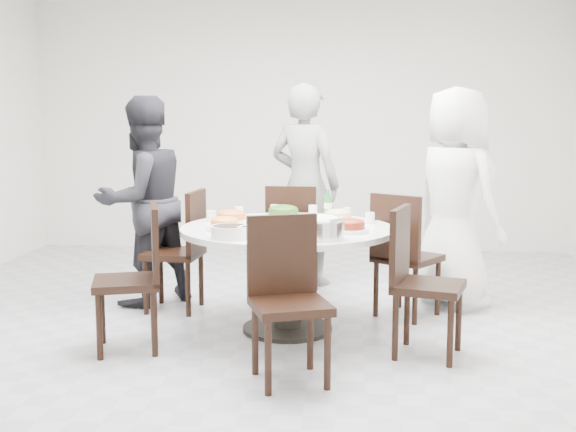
# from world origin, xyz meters

# --- Properties ---
(floor) EXTENTS (6.00, 6.00, 0.01)m
(floor) POSITION_xyz_m (0.00, 0.00, 0.00)
(floor) COLOR #AAAAAE
(floor) RESTS_ON ground
(wall_back) EXTENTS (6.00, 0.01, 2.80)m
(wall_back) POSITION_xyz_m (0.00, 3.00, 1.40)
(wall_back) COLOR silver
(wall_back) RESTS_ON ground
(wall_front) EXTENTS (6.00, 0.01, 2.80)m
(wall_front) POSITION_xyz_m (0.00, -3.00, 1.40)
(wall_front) COLOR silver
(wall_front) RESTS_ON ground
(dining_table) EXTENTS (1.50, 1.50, 0.75)m
(dining_table) POSITION_xyz_m (0.13, -0.19, 0.38)
(dining_table) COLOR white
(dining_table) RESTS_ON floor
(chair_ne) EXTENTS (0.59, 0.59, 0.95)m
(chair_ne) POSITION_xyz_m (1.01, 0.26, 0.47)
(chair_ne) COLOR black
(chair_ne) RESTS_ON floor
(chair_n) EXTENTS (0.45, 0.45, 0.95)m
(chair_n) POSITION_xyz_m (0.10, 0.87, 0.47)
(chair_n) COLOR black
(chair_n) RESTS_ON floor
(chair_nw) EXTENTS (0.46, 0.46, 0.95)m
(chair_nw) POSITION_xyz_m (-0.80, 0.29, 0.47)
(chair_nw) COLOR black
(chair_nw) RESTS_ON floor
(chair_sw) EXTENTS (0.52, 0.52, 0.95)m
(chair_sw) POSITION_xyz_m (-0.87, -0.71, 0.47)
(chair_sw) COLOR black
(chair_sw) RESTS_ON floor
(chair_s) EXTENTS (0.54, 0.54, 0.95)m
(chair_s) POSITION_xyz_m (0.23, -1.19, 0.47)
(chair_s) COLOR black
(chair_s) RESTS_ON floor
(chair_se) EXTENTS (0.52, 0.52, 0.95)m
(chair_se) POSITION_xyz_m (1.07, -0.66, 0.47)
(chair_se) COLOR black
(chair_se) RESTS_ON floor
(diner_right) EXTENTS (0.96, 1.02, 1.75)m
(diner_right) POSITION_xyz_m (1.40, 0.60, 0.87)
(diner_right) COLOR silver
(diner_right) RESTS_ON floor
(diner_middle) EXTENTS (0.78, 0.65, 1.81)m
(diner_middle) POSITION_xyz_m (0.17, 1.30, 0.90)
(diner_middle) COLOR black
(diner_middle) RESTS_ON floor
(diner_left) EXTENTS (1.02, 1.03, 1.68)m
(diner_left) POSITION_xyz_m (-1.09, 0.46, 0.84)
(diner_left) COLOR black
(diner_left) RESTS_ON floor
(dish_greens) EXTENTS (0.29, 0.29, 0.08)m
(dish_greens) POSITION_xyz_m (0.06, 0.26, 0.79)
(dish_greens) COLOR white
(dish_greens) RESTS_ON dining_table
(dish_pale) EXTENTS (0.25, 0.25, 0.07)m
(dish_pale) POSITION_xyz_m (0.48, 0.09, 0.78)
(dish_pale) COLOR white
(dish_pale) RESTS_ON dining_table
(dish_orange) EXTENTS (0.27, 0.27, 0.07)m
(dish_orange) POSITION_xyz_m (-0.29, -0.02, 0.79)
(dish_orange) COLOR white
(dish_orange) RESTS_ON dining_table
(dish_redbrown) EXTENTS (0.25, 0.25, 0.06)m
(dish_redbrown) POSITION_xyz_m (0.57, -0.39, 0.78)
(dish_redbrown) COLOR white
(dish_redbrown) RESTS_ON dining_table
(dish_tofu) EXTENTS (0.25, 0.25, 0.06)m
(dish_tofu) POSITION_xyz_m (-0.28, -0.36, 0.78)
(dish_tofu) COLOR white
(dish_tofu) RESTS_ON dining_table
(rice_bowl) EXTENTS (0.27, 0.27, 0.11)m
(rice_bowl) POSITION_xyz_m (0.40, -0.66, 0.81)
(rice_bowl) COLOR silver
(rice_bowl) RESTS_ON dining_table
(soup_bowl) EXTENTS (0.25, 0.25, 0.08)m
(soup_bowl) POSITION_xyz_m (-0.19, -0.68, 0.79)
(soup_bowl) COLOR white
(soup_bowl) RESTS_ON dining_table
(beverage_bottle) EXTENTS (0.06, 0.06, 0.21)m
(beverage_bottle) POSITION_xyz_m (0.40, 0.31, 0.86)
(beverage_bottle) COLOR #2C6F36
(beverage_bottle) RESTS_ON dining_table
(tea_cups) EXTENTS (0.07, 0.07, 0.08)m
(tea_cups) POSITION_xyz_m (0.12, 0.41, 0.79)
(tea_cups) COLOR white
(tea_cups) RESTS_ON dining_table
(chopsticks) EXTENTS (0.24, 0.04, 0.01)m
(chopsticks) POSITION_xyz_m (0.10, 0.47, 0.76)
(chopsticks) COLOR tan
(chopsticks) RESTS_ON dining_table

